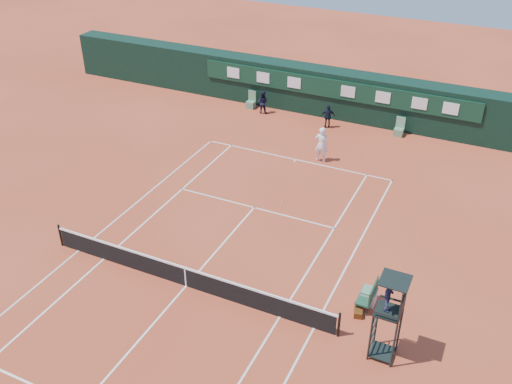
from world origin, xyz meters
TOP-DOWN VIEW (x-y plane):
  - ground at (0.00, 0.00)m, footprint 90.00×90.00m
  - court_lines at (0.00, 0.00)m, footprint 11.05×23.85m
  - tennis_net at (0.00, 0.00)m, footprint 12.90×0.10m
  - back_wall at (0.00, 18.74)m, footprint 40.00×1.65m
  - linesman_chair_left at (-5.50, 17.48)m, footprint 0.55×0.50m
  - linesman_chair_right at (4.50, 17.48)m, footprint 0.55×0.50m
  - umpire_chair at (8.06, -0.21)m, footprint 0.96×0.95m
  - player_bench at (6.95, 2.00)m, footprint 0.56×1.20m
  - tennis_bag at (6.72, 1.46)m, footprint 0.48×0.77m
  - cooler at (6.91, 2.19)m, footprint 0.57×0.57m
  - tennis_ball at (1.07, 7.42)m, footprint 0.07×0.07m
  - player at (1.30, 12.36)m, footprint 0.78×0.54m
  - ball_kid_left at (-4.43, 17.04)m, footprint 0.79×0.65m
  - ball_kid_right at (0.20, 16.70)m, footprint 0.96×0.70m

SIDE VIEW (x-z plane):
  - ground at x=0.00m, z-range 0.00..0.00m
  - court_lines at x=0.00m, z-range 0.00..0.01m
  - tennis_ball at x=1.07m, z-range 0.00..0.07m
  - tennis_bag at x=6.72m, z-range 0.00..0.27m
  - linesman_chair_left at x=-5.50m, z-range -0.26..0.89m
  - linesman_chair_right at x=4.50m, z-range -0.26..0.89m
  - cooler at x=6.91m, z-range 0.00..0.65m
  - tennis_net at x=0.00m, z-range -0.04..1.06m
  - player_bench at x=6.95m, z-range 0.05..1.15m
  - ball_kid_left at x=-4.43m, z-range 0.00..1.50m
  - ball_kid_right at x=0.20m, z-range 0.00..1.51m
  - player at x=1.30m, z-range 0.00..2.05m
  - back_wall at x=0.00m, z-range 0.01..3.01m
  - umpire_chair at x=8.06m, z-range 0.75..4.17m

